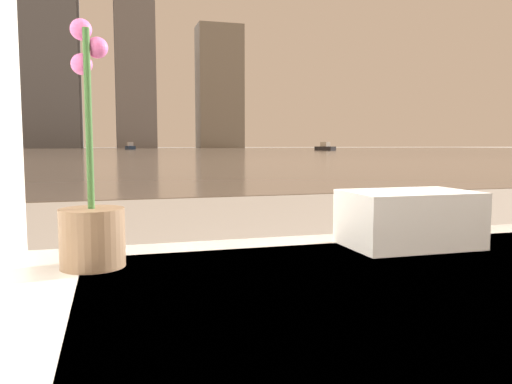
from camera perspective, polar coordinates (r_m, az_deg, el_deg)
potted_orchid at (r=0.94m, az=-18.27°, el=-2.65°), size 0.11×0.11×0.44m
towel_stack at (r=1.13m, az=17.05°, el=-2.92°), size 0.27×0.18×0.12m
harbor_water at (r=62.14m, az=-15.66°, el=4.53°), size 180.00×110.00×0.01m
harbor_boat_0 at (r=66.61m, az=7.91°, el=5.07°), size 2.04×3.15×1.12m
harbor_boat_2 at (r=82.48m, az=-14.18°, el=5.03°), size 1.57×3.30×1.19m
skyline_tower_1 at (r=120.93m, az=-22.92°, el=15.69°), size 13.55×11.74×46.37m
skyline_tower_2 at (r=122.49m, az=-13.89°, el=20.36°), size 8.51×13.63×65.30m
skyline_tower_3 at (r=121.56m, az=-4.20°, el=11.83°), size 10.55×7.28×28.68m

